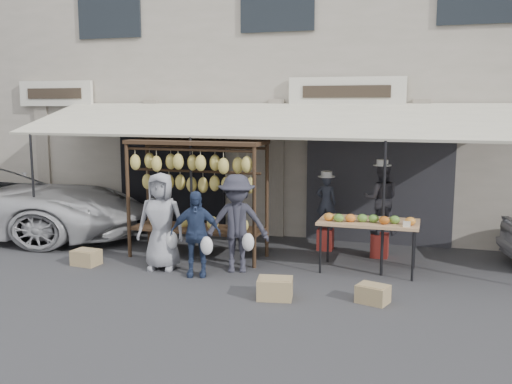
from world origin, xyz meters
TOP-DOWN VIEW (x-y plane):
  - ground_plane at (0.00, 0.00)m, footprint 90.00×90.00m
  - shophouse at (-0.00, 6.50)m, footprint 24.00×6.15m
  - awning at (0.01, 2.28)m, footprint 10.00×2.35m
  - banana_rack at (-0.96, 1.28)m, footprint 2.60×0.90m
  - produce_table at (2.24, 1.30)m, footprint 1.70×0.90m
  - vendor_left at (1.27, 2.59)m, footprint 0.41×0.28m
  - vendor_right at (2.36, 2.35)m, footprint 0.72×0.59m
  - customer_left at (-1.26, 0.40)m, footprint 0.91×0.66m
  - customer_mid at (-0.52, 0.21)m, footprint 0.92×0.59m
  - customer_right at (0.07, 0.65)m, footprint 1.24×0.94m
  - stool_left at (1.27, 2.59)m, footprint 0.37×0.37m
  - stool_right at (2.36, 2.35)m, footprint 0.35×0.35m
  - crate_near_a at (1.07, -0.52)m, footprint 0.58×0.48m
  - crate_near_b at (2.50, -0.27)m, footprint 0.52×0.45m
  - crate_far at (-2.69, 0.21)m, footprint 0.49×0.39m

SIDE VIEW (x-z plane):
  - ground_plane at x=0.00m, z-range 0.00..0.00m
  - crate_near_b at x=2.50m, z-range 0.00..0.26m
  - crate_far at x=-2.69m, z-range 0.00..0.28m
  - crate_near_a at x=1.07m, z-range 0.00..0.31m
  - stool_left at x=1.27m, z-range 0.00..0.42m
  - stool_right at x=2.36m, z-range 0.00..0.45m
  - customer_mid at x=-0.52m, z-range 0.00..1.46m
  - customer_right at x=0.07m, z-range 0.00..1.71m
  - customer_left at x=-1.26m, z-range 0.00..1.72m
  - produce_table at x=2.24m, z-range 0.36..1.40m
  - vendor_left at x=1.27m, z-range 0.42..1.51m
  - vendor_right at x=2.36m, z-range 0.45..1.80m
  - banana_rack at x=-0.96m, z-range 0.46..2.69m
  - awning at x=0.01m, z-range 1.12..4.03m
  - shophouse at x=0.00m, z-range 0.00..7.30m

